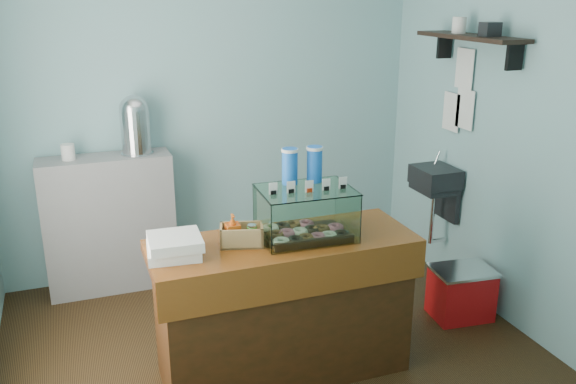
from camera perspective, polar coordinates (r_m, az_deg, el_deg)
name	(u,v)px	position (r m, az deg, el deg)	size (l,w,h in m)	color
ground	(271,349)	(4.27, -1.60, -14.47)	(3.50, 3.50, 0.00)	black
room_shell	(272,98)	(3.65, -1.49, 8.77)	(3.54, 3.04, 2.82)	#83BEC0
counter	(284,306)	(3.83, -0.42, -10.65)	(1.60, 0.60, 0.90)	#48210D
back_shelf	(110,224)	(5.05, -16.32, -2.86)	(1.00, 0.32, 1.10)	gray
display_case	(304,210)	(3.65, 1.52, -1.68)	(0.57, 0.43, 0.52)	black
condiment_crate	(240,234)	(3.55, -4.53, -3.94)	(0.28, 0.21, 0.19)	tan
pastry_boxes	(174,246)	(3.47, -10.60, -4.98)	(0.32, 0.32, 0.12)	white
coffee_urn	(135,123)	(4.84, -14.13, 6.24)	(0.25, 0.25, 0.46)	silver
red_cooler	(461,293)	(4.73, 15.89, -9.05)	(0.47, 0.37, 0.38)	red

